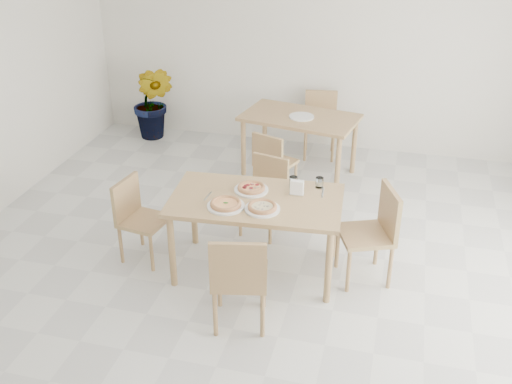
% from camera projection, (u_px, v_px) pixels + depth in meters
% --- Properties ---
extents(main_table, '(1.56, 0.96, 0.75)m').
position_uv_depth(main_table, '(256.00, 207.00, 5.25)').
color(main_table, tan).
rests_on(main_table, ground).
extents(chair_south, '(0.51, 0.51, 0.87)m').
position_uv_depth(chair_south, '(239.00, 276.00, 4.62)').
color(chair_south, '#A58B52').
rests_on(chair_south, ground).
extents(chair_north, '(0.46, 0.46, 0.78)m').
position_uv_depth(chair_north, '(266.00, 190.00, 6.00)').
color(chair_north, '#A58B52').
rests_on(chair_north, ground).
extents(chair_west, '(0.45, 0.45, 0.79)m').
position_uv_depth(chair_west, '(137.00, 214.00, 5.56)').
color(chair_west, '#A58B52').
rests_on(chair_west, ground).
extents(chair_east, '(0.57, 0.57, 0.88)m').
position_uv_depth(chair_east, '(375.00, 228.00, 5.23)').
color(chair_east, '#A58B52').
rests_on(chair_east, ground).
extents(plate_margherita, '(0.32, 0.32, 0.02)m').
position_uv_depth(plate_margherita, '(226.00, 206.00, 5.08)').
color(plate_margherita, white).
rests_on(plate_margherita, main_table).
extents(plate_mushroom, '(0.30, 0.30, 0.02)m').
position_uv_depth(plate_mushroom, '(262.00, 209.00, 5.03)').
color(plate_mushroom, white).
rests_on(plate_mushroom, main_table).
extents(plate_pepperoni, '(0.31, 0.31, 0.02)m').
position_uv_depth(plate_pepperoni, '(251.00, 190.00, 5.34)').
color(plate_pepperoni, white).
rests_on(plate_pepperoni, main_table).
extents(pizza_margherita, '(0.33, 0.33, 0.03)m').
position_uv_depth(pizza_margherita, '(226.00, 204.00, 5.07)').
color(pizza_margherita, tan).
rests_on(pizza_margherita, plate_margherita).
extents(pizza_mushroom, '(0.25, 0.25, 0.03)m').
position_uv_depth(pizza_mushroom, '(262.00, 207.00, 5.02)').
color(pizza_mushroom, tan).
rests_on(pizza_mushroom, plate_mushroom).
extents(pizza_pepperoni, '(0.28, 0.28, 0.03)m').
position_uv_depth(pizza_pepperoni, '(251.00, 187.00, 5.33)').
color(pizza_pepperoni, tan).
rests_on(pizza_pepperoni, plate_pepperoni).
extents(tumbler_a, '(0.08, 0.08, 0.10)m').
position_uv_depth(tumbler_a, '(293.00, 182.00, 5.39)').
color(tumbler_a, white).
rests_on(tumbler_a, main_table).
extents(tumbler_b, '(0.07, 0.07, 0.10)m').
position_uv_depth(tumbler_b, '(319.00, 182.00, 5.38)').
color(tumbler_b, white).
rests_on(tumbler_b, main_table).
extents(napkin_holder, '(0.13, 0.06, 0.14)m').
position_uv_depth(napkin_holder, '(297.00, 188.00, 5.24)').
color(napkin_holder, silver).
rests_on(napkin_holder, main_table).
extents(fork_a, '(0.02, 0.17, 0.01)m').
position_uv_depth(fork_a, '(208.00, 196.00, 5.25)').
color(fork_a, silver).
rests_on(fork_a, main_table).
extents(fork_b, '(0.03, 0.20, 0.01)m').
position_uv_depth(fork_b, '(323.00, 193.00, 5.31)').
color(fork_b, silver).
rests_on(fork_b, main_table).
extents(second_table, '(1.45, 0.99, 0.75)m').
position_uv_depth(second_table, '(300.00, 124.00, 7.06)').
color(second_table, '#A58B52').
rests_on(second_table, ground).
extents(chair_back_s, '(0.50, 0.50, 0.78)m').
position_uv_depth(chair_back_s, '(272.00, 160.00, 6.63)').
color(chair_back_s, '#A58B52').
rests_on(chair_back_s, ground).
extents(chair_back_n, '(0.46, 0.46, 0.83)m').
position_uv_depth(chair_back_n, '(320.00, 119.00, 7.68)').
color(chair_back_n, '#A58B52').
rests_on(chair_back_n, ground).
extents(plate_empty, '(0.29, 0.29, 0.02)m').
position_uv_depth(plate_empty, '(301.00, 117.00, 6.97)').
color(plate_empty, white).
rests_on(plate_empty, second_table).
extents(potted_plant, '(0.59, 0.49, 1.03)m').
position_uv_depth(potted_plant, '(154.00, 102.00, 8.14)').
color(potted_plant, '#236D20').
rests_on(potted_plant, ground).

